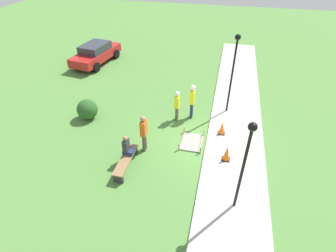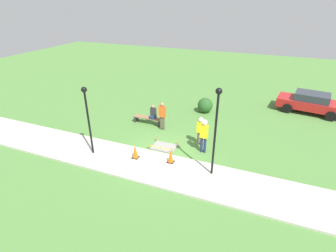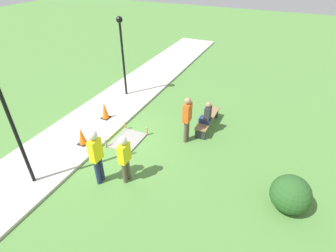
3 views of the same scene
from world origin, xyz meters
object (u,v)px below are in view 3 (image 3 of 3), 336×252
(worker_assistant, at_px, (124,156))
(lamppost_near, at_px, (4,103))
(traffic_cone_far_patch, at_px, (82,136))
(park_bench, at_px, (208,120))
(bystander_in_orange_shirt, at_px, (187,117))
(worker_supervisor, at_px, (96,152))
(traffic_cone_near_patch, at_px, (105,110))
(person_seated_on_bench, at_px, (207,115))
(lamppost_far, at_px, (122,45))

(worker_assistant, height_order, lamppost_near, lamppost_near)
(traffic_cone_far_patch, height_order, park_bench, traffic_cone_far_patch)
(worker_assistant, relative_size, lamppost_near, 0.40)
(bystander_in_orange_shirt, bearing_deg, worker_supervisor, -28.01)
(traffic_cone_near_patch, xyz_separation_m, person_seated_on_bench, (-0.92, 4.11, 0.33))
(worker_supervisor, relative_size, worker_assistant, 1.14)
(traffic_cone_near_patch, height_order, bystander_in_orange_shirt, bystander_in_orange_shirt)
(lamppost_near, bearing_deg, worker_assistant, 117.22)
(person_seated_on_bench, xyz_separation_m, bystander_in_orange_shirt, (0.85, -0.49, 0.24))
(worker_supervisor, bearing_deg, person_seated_on_bench, 151.63)
(traffic_cone_near_patch, xyz_separation_m, traffic_cone_far_patch, (1.81, 0.31, -0.04))
(lamppost_far, bearing_deg, traffic_cone_near_patch, 10.51)
(traffic_cone_near_patch, relative_size, bystander_in_orange_shirt, 0.41)
(worker_assistant, bearing_deg, lamppost_near, -62.78)
(person_seated_on_bench, relative_size, lamppost_near, 0.21)
(lamppost_near, bearing_deg, traffic_cone_near_patch, -177.53)
(traffic_cone_far_patch, height_order, lamppost_far, lamppost_far)
(park_bench, relative_size, worker_assistant, 1.16)
(lamppost_far, bearing_deg, person_seated_on_bench, 72.99)
(traffic_cone_near_patch, distance_m, worker_supervisor, 3.67)
(traffic_cone_near_patch, distance_m, bystander_in_orange_shirt, 3.67)
(bystander_in_orange_shirt, distance_m, lamppost_far, 4.85)
(park_bench, bearing_deg, bystander_in_orange_shirt, -19.55)
(worker_supervisor, bearing_deg, lamppost_far, -155.60)
(worker_assistant, height_order, lamppost_far, lamppost_far)
(traffic_cone_near_patch, height_order, worker_supervisor, worker_supervisor)
(traffic_cone_near_patch, xyz_separation_m, worker_assistant, (2.63, 2.70, 0.52))
(worker_assistant, bearing_deg, lamppost_far, -147.69)
(person_seated_on_bench, distance_m, lamppost_near, 6.56)
(traffic_cone_far_patch, distance_m, worker_supervisor, 2.19)
(traffic_cone_far_patch, distance_m, worker_assistant, 2.58)
(traffic_cone_far_patch, xyz_separation_m, lamppost_near, (2.12, -0.14, 2.37))
(bystander_in_orange_shirt, bearing_deg, worker_assistant, -18.94)
(traffic_cone_near_patch, height_order, worker_assistant, worker_assistant)
(traffic_cone_far_patch, distance_m, lamppost_far, 4.67)
(person_seated_on_bench, distance_m, worker_assistant, 3.83)
(lamppost_far, bearing_deg, park_bench, 77.26)
(traffic_cone_near_patch, relative_size, traffic_cone_far_patch, 1.11)
(traffic_cone_far_patch, height_order, lamppost_near, lamppost_near)
(lamppost_near, bearing_deg, person_seated_on_bench, 140.93)
(park_bench, height_order, worker_supervisor, worker_supervisor)
(traffic_cone_near_patch, bearing_deg, worker_supervisor, 33.38)
(worker_assistant, bearing_deg, traffic_cone_near_patch, -134.33)
(traffic_cone_far_patch, xyz_separation_m, worker_assistant, (0.82, 2.39, 0.56))
(worker_assistant, bearing_deg, person_seated_on_bench, 158.33)
(park_bench, xyz_separation_m, worker_supervisor, (4.30, -2.07, 0.84))
(park_bench, xyz_separation_m, bystander_in_orange_shirt, (1.23, -0.44, 0.71))
(traffic_cone_near_patch, xyz_separation_m, lamppost_near, (3.93, 0.17, 2.34))
(traffic_cone_near_patch, relative_size, lamppost_far, 0.20)
(worker_assistant, xyz_separation_m, lamppost_far, (-4.94, -3.12, 1.51))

